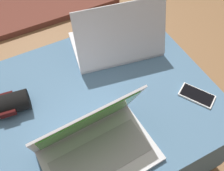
{
  "coord_description": "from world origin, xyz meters",
  "views": [
    {
      "loc": [
        -0.17,
        -0.53,
        1.27
      ],
      "look_at": [
        0.1,
        -0.02,
        0.51
      ],
      "focal_mm": 42.0,
      "sensor_mm": 36.0,
      "label": 1
    }
  ],
  "objects_px": {
    "laptop_far": "(117,41)",
    "cell_phone": "(197,95)",
    "wrist_brace": "(7,105)",
    "laptop_near": "(96,144)"
  },
  "relations": [
    {
      "from": "laptop_far",
      "to": "cell_phone",
      "type": "xyz_separation_m",
      "value": [
        0.16,
        -0.37,
        -0.05
      ]
    },
    {
      "from": "cell_phone",
      "to": "wrist_brace",
      "type": "distance_m",
      "value": 0.72
    },
    {
      "from": "laptop_near",
      "to": "laptop_far",
      "type": "relative_size",
      "value": 0.91
    },
    {
      "from": "cell_phone",
      "to": "wrist_brace",
      "type": "relative_size",
      "value": 0.87
    },
    {
      "from": "laptop_far",
      "to": "cell_phone",
      "type": "relative_size",
      "value": 2.78
    },
    {
      "from": "laptop_near",
      "to": "cell_phone",
      "type": "relative_size",
      "value": 2.54
    },
    {
      "from": "laptop_far",
      "to": "wrist_brace",
      "type": "distance_m",
      "value": 0.52
    },
    {
      "from": "laptop_far",
      "to": "wrist_brace",
      "type": "relative_size",
      "value": 2.43
    },
    {
      "from": "laptop_near",
      "to": "cell_phone",
      "type": "xyz_separation_m",
      "value": [
        0.45,
        0.02,
        -0.05
      ]
    },
    {
      "from": "wrist_brace",
      "to": "laptop_near",
      "type": "bearing_deg",
      "value": -53.28
    }
  ]
}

